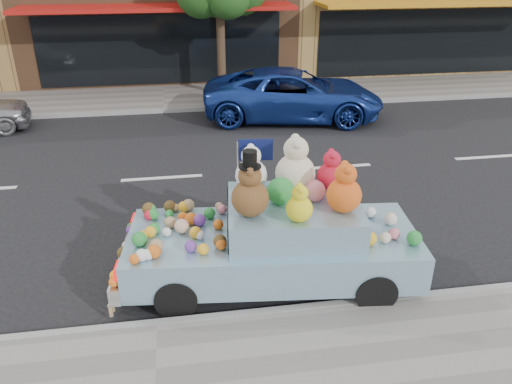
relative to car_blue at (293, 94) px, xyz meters
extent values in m
plane|color=black|center=(-3.88, -3.83, -0.73)|extent=(120.00, 120.00, 0.00)
cube|color=gray|center=(-3.88, 2.67, -0.67)|extent=(60.00, 3.00, 0.12)
cube|color=gray|center=(-3.88, -8.83, -0.67)|extent=(60.00, 0.12, 0.13)
cube|color=gray|center=(-3.88, 1.17, -0.67)|extent=(60.00, 0.12, 0.13)
cube|color=black|center=(-3.88, 4.15, 0.67)|extent=(8.50, 0.06, 2.40)
cube|color=#B51410|center=(-3.88, 3.27, 2.17)|extent=(9.00, 1.80, 0.12)
cube|color=black|center=(6.12, 4.15, 0.67)|extent=(8.50, 0.06, 2.40)
cube|color=orange|center=(6.12, 3.27, 2.17)|extent=(9.00, 1.80, 0.12)
cylinder|color=#38281C|center=(-1.88, 2.67, 0.87)|extent=(0.28, 0.28, 3.20)
imported|color=navy|center=(0.00, 0.00, 0.00)|extent=(5.62, 3.34, 1.47)
cylinder|color=black|center=(-0.82, -8.88, -0.43)|extent=(0.62, 0.26, 0.60)
cylinder|color=black|center=(-0.66, -7.32, -0.43)|extent=(0.62, 0.26, 0.60)
cylinder|color=black|center=(-3.61, -8.58, -0.43)|extent=(0.62, 0.26, 0.60)
cylinder|color=black|center=(-3.44, -7.03, -0.43)|extent=(0.62, 0.26, 0.60)
cube|color=#85ADC6|center=(-2.13, -7.95, -0.18)|extent=(4.45, 2.14, 0.60)
cube|color=#85ADC6|center=(-1.83, -7.98, 0.37)|extent=(2.05, 1.69, 0.50)
cube|color=silver|center=(-4.34, -7.72, -0.33)|extent=(0.35, 1.79, 0.26)
cube|color=red|center=(-4.36, -8.40, -0.01)|extent=(0.09, 0.28, 0.16)
cube|color=red|center=(-4.22, -7.05, -0.01)|extent=(0.09, 0.28, 0.16)
cube|color=black|center=(-2.78, -7.88, 0.37)|extent=(0.18, 1.30, 0.40)
sphere|color=brown|center=(-2.52, -8.26, 0.88)|extent=(0.52, 0.52, 0.52)
sphere|color=brown|center=(-2.52, -8.26, 1.21)|extent=(0.32, 0.32, 0.32)
sphere|color=brown|center=(-2.52, -8.38, 1.31)|extent=(0.12, 0.12, 0.12)
sphere|color=brown|center=(-2.52, -8.15, 1.31)|extent=(0.12, 0.12, 0.12)
cylinder|color=black|center=(-2.52, -8.26, 1.34)|extent=(0.30, 0.30, 0.02)
cylinder|color=black|center=(-2.52, -8.26, 1.45)|extent=(0.19, 0.19, 0.22)
sphere|color=beige|center=(-1.75, -7.64, 0.92)|extent=(0.60, 0.60, 0.60)
sphere|color=beige|center=(-1.75, -7.64, 1.30)|extent=(0.37, 0.37, 0.37)
sphere|color=beige|center=(-1.75, -7.77, 1.42)|extent=(0.14, 0.14, 0.14)
sphere|color=beige|center=(-1.75, -7.51, 1.42)|extent=(0.14, 0.14, 0.14)
sphere|color=#D04C13|center=(-1.22, -8.35, 0.86)|extent=(0.49, 0.49, 0.49)
sphere|color=#D04C13|center=(-1.22, -8.35, 1.18)|extent=(0.30, 0.30, 0.30)
sphere|color=#D04C13|center=(-1.22, -8.46, 1.28)|extent=(0.12, 0.12, 0.12)
sphere|color=#D04C13|center=(-1.22, -8.24, 1.28)|extent=(0.12, 0.12, 0.12)
sphere|color=#B01228|center=(-1.19, -7.65, 0.83)|extent=(0.43, 0.43, 0.43)
sphere|color=#B01228|center=(-1.19, -7.65, 1.11)|extent=(0.27, 0.27, 0.27)
sphere|color=#B01228|center=(-1.19, -7.74, 1.19)|extent=(0.10, 0.10, 0.10)
sphere|color=#B01228|center=(-1.19, -7.56, 1.19)|extent=(0.10, 0.10, 0.10)
sphere|color=silver|center=(-2.38, -7.47, 0.86)|extent=(0.48, 0.48, 0.48)
sphere|color=silver|center=(-2.38, -7.47, 1.17)|extent=(0.30, 0.30, 0.30)
sphere|color=silver|center=(-2.38, -7.58, 1.27)|extent=(0.11, 0.11, 0.11)
sphere|color=silver|center=(-2.38, -7.37, 1.27)|extent=(0.11, 0.11, 0.11)
sphere|color=yellow|center=(-1.89, -8.53, 0.80)|extent=(0.36, 0.36, 0.36)
sphere|color=yellow|center=(-1.89, -8.53, 1.03)|extent=(0.23, 0.23, 0.23)
sphere|color=yellow|center=(-1.89, -8.61, 1.11)|extent=(0.09, 0.09, 0.09)
sphere|color=yellow|center=(-1.89, -8.45, 1.11)|extent=(0.09, 0.09, 0.09)
sphere|color=#227D30|center=(-2.03, -7.96, 0.80)|extent=(0.40, 0.40, 0.40)
sphere|color=#D16874|center=(-1.53, -7.97, 0.77)|extent=(0.32, 0.32, 0.32)
sphere|color=#227D30|center=(-3.65, -7.26, 0.18)|extent=(0.13, 0.13, 0.13)
sphere|color=#937651|center=(-2.86, -7.12, 0.18)|extent=(0.13, 0.13, 0.13)
sphere|color=#937651|center=(-3.34, -7.06, 0.21)|extent=(0.19, 0.19, 0.19)
sphere|color=#227D30|center=(-3.88, -7.71, 0.21)|extent=(0.18, 0.18, 0.18)
sphere|color=red|center=(-3.96, -7.27, 0.20)|extent=(0.16, 0.16, 0.16)
sphere|color=#4F3816|center=(-3.64, -7.06, 0.21)|extent=(0.19, 0.19, 0.19)
sphere|color=#227D30|center=(-3.03, -7.38, 0.21)|extent=(0.18, 0.18, 0.18)
sphere|color=orange|center=(-3.19, -8.38, 0.20)|extent=(0.16, 0.16, 0.16)
sphere|color=#4F3816|center=(-3.97, -7.11, 0.22)|extent=(0.21, 0.21, 0.21)
sphere|color=#227D30|center=(-3.94, -7.12, 0.21)|extent=(0.18, 0.18, 0.18)
sphere|color=silver|center=(-3.69, -7.81, 0.18)|extent=(0.13, 0.13, 0.13)
sphere|color=#D16874|center=(-2.82, -7.26, 0.19)|extent=(0.16, 0.16, 0.16)
sphere|color=#612E8D|center=(-3.19, -7.58, 0.21)|extent=(0.19, 0.19, 0.19)
sphere|color=silver|center=(-4.02, -8.41, 0.20)|extent=(0.17, 0.17, 0.17)
sphere|color=#937651|center=(-3.56, -7.06, 0.18)|extent=(0.13, 0.13, 0.13)
sphere|color=orange|center=(-4.04, -7.91, 0.20)|extent=(0.16, 0.16, 0.16)
sphere|color=orange|center=(-3.42, -7.09, 0.21)|extent=(0.18, 0.18, 0.18)
sphere|color=#D75914|center=(-2.93, -8.29, 0.20)|extent=(0.16, 0.16, 0.16)
sphere|color=#D75914|center=(-4.12, -8.47, 0.19)|extent=(0.14, 0.14, 0.14)
sphere|color=silver|center=(-3.94, -8.39, 0.19)|extent=(0.16, 0.16, 0.16)
sphere|color=orange|center=(-3.92, -7.80, 0.20)|extent=(0.17, 0.17, 0.17)
sphere|color=#D75914|center=(-3.45, -7.40, 0.19)|extent=(0.15, 0.15, 0.15)
sphere|color=#227D30|center=(-4.07, -8.02, 0.23)|extent=(0.22, 0.22, 0.22)
sphere|color=#D75914|center=(-3.86, -8.36, 0.21)|extent=(0.19, 0.19, 0.19)
sphere|color=#227D30|center=(-3.90, -7.27, 0.20)|extent=(0.17, 0.17, 0.17)
sphere|color=#D75914|center=(-2.92, -7.72, 0.19)|extent=(0.15, 0.15, 0.15)
sphere|color=#612E8D|center=(-3.36, -8.29, 0.20)|extent=(0.17, 0.17, 0.17)
sphere|color=#937651|center=(-3.83, -8.21, 0.21)|extent=(0.19, 0.19, 0.19)
sphere|color=#4F3816|center=(-2.94, -8.23, 0.21)|extent=(0.19, 0.19, 0.19)
sphere|color=#D75914|center=(-3.32, -7.52, 0.21)|extent=(0.19, 0.19, 0.19)
sphere|color=orange|center=(-3.27, -7.93, 0.21)|extent=(0.18, 0.18, 0.18)
sphere|color=#937651|center=(-3.64, -7.57, 0.21)|extent=(0.18, 0.18, 0.18)
sphere|color=silver|center=(-3.21, -7.97, 0.18)|extent=(0.14, 0.14, 0.14)
sphere|color=#D8A88C|center=(-3.47, -7.76, 0.24)|extent=(0.22, 0.22, 0.22)
sphere|color=#D75914|center=(-4.35, -7.78, -0.13)|extent=(0.15, 0.15, 0.15)
sphere|color=#D75914|center=(-4.42, -8.49, -0.13)|extent=(0.14, 0.14, 0.14)
sphere|color=#4F3816|center=(-4.35, -7.81, -0.11)|extent=(0.18, 0.18, 0.18)
sphere|color=orange|center=(-4.41, -8.36, -0.12)|extent=(0.16, 0.16, 0.16)
sphere|color=#612E8D|center=(-4.28, -7.13, -0.12)|extent=(0.16, 0.16, 0.16)
sphere|color=beige|center=(-4.32, -7.57, -0.14)|extent=(0.13, 0.13, 0.13)
sphere|color=#227D30|center=(-4.27, -7.05, -0.12)|extent=(0.16, 0.16, 0.16)
sphere|color=#227D30|center=(-0.21, -8.61, 0.23)|extent=(0.22, 0.22, 0.22)
sphere|color=silver|center=(-0.53, -7.73, 0.20)|extent=(0.17, 0.17, 0.17)
sphere|color=beige|center=(-0.59, -8.49, 0.20)|extent=(0.17, 0.17, 0.17)
sphere|color=#4F3816|center=(-0.81, -7.88, 0.20)|extent=(0.16, 0.16, 0.16)
sphere|color=orange|center=(-0.83, -8.50, 0.22)|extent=(0.21, 0.21, 0.21)
sphere|color=beige|center=(-0.32, -8.01, 0.22)|extent=(0.20, 0.20, 0.20)
sphere|color=#D16874|center=(-0.43, -8.41, 0.20)|extent=(0.17, 0.17, 0.17)
cylinder|color=#997A54|center=(-4.51, -8.56, -0.57)|extent=(0.06, 0.06, 0.17)
sphere|color=#997A54|center=(-4.51, -8.56, -0.47)|extent=(0.07, 0.07, 0.07)
cylinder|color=#997A54|center=(-4.50, -8.44, -0.57)|extent=(0.06, 0.06, 0.17)
sphere|color=#997A54|center=(-4.50, -8.44, -0.47)|extent=(0.07, 0.07, 0.07)
cylinder|color=#997A54|center=(-4.48, -8.33, -0.57)|extent=(0.06, 0.06, 0.17)
sphere|color=#997A54|center=(-4.48, -8.33, -0.47)|extent=(0.07, 0.07, 0.07)
cylinder|color=#997A54|center=(-4.47, -8.22, -0.57)|extent=(0.06, 0.06, 0.17)
sphere|color=#997A54|center=(-4.47, -8.22, -0.47)|extent=(0.07, 0.07, 0.07)
cylinder|color=#997A54|center=(-4.46, -8.11, -0.57)|extent=(0.06, 0.06, 0.17)
sphere|color=#997A54|center=(-4.46, -8.11, -0.47)|extent=(0.07, 0.07, 0.07)
cylinder|color=#997A54|center=(-4.45, -7.99, -0.57)|extent=(0.06, 0.06, 0.17)
sphere|color=#997A54|center=(-4.45, -7.99, -0.47)|extent=(0.07, 0.07, 0.07)
cylinder|color=#997A54|center=(-4.44, -7.88, -0.57)|extent=(0.06, 0.06, 0.17)
sphere|color=#997A54|center=(-4.44, -7.88, -0.47)|extent=(0.07, 0.07, 0.07)
cylinder|color=#997A54|center=(-4.42, -7.77, -0.57)|extent=(0.06, 0.06, 0.17)
sphere|color=#997A54|center=(-4.42, -7.77, -0.47)|extent=(0.07, 0.07, 0.07)
cylinder|color=#997A54|center=(-4.41, -7.66, -0.57)|extent=(0.06, 0.06, 0.17)
sphere|color=#997A54|center=(-4.41, -7.66, -0.47)|extent=(0.07, 0.07, 0.07)
cylinder|color=#997A54|center=(-4.40, -7.54, -0.57)|extent=(0.06, 0.06, 0.17)
sphere|color=#997A54|center=(-4.40, -7.54, -0.47)|extent=(0.07, 0.07, 0.07)
cylinder|color=#997A54|center=(-4.39, -7.43, -0.57)|extent=(0.06, 0.06, 0.17)
sphere|color=#997A54|center=(-4.39, -7.43, -0.47)|extent=(0.07, 0.07, 0.07)
cylinder|color=#997A54|center=(-4.38, -7.32, -0.57)|extent=(0.06, 0.06, 0.17)
sphere|color=#997A54|center=(-4.38, -7.32, -0.47)|extent=(0.07, 0.07, 0.07)
cylinder|color=#997A54|center=(-4.37, -7.20, -0.57)|extent=(0.06, 0.06, 0.17)
sphere|color=#997A54|center=(-4.37, -7.20, -0.47)|extent=(0.07, 0.07, 0.07)
cylinder|color=#997A54|center=(-4.35, -7.09, -0.57)|extent=(0.06, 0.06, 0.17)
sphere|color=#997A54|center=(-4.35, -7.09, -0.47)|extent=(0.07, 0.07, 0.07)
cylinder|color=#997A54|center=(-4.34, -6.98, -0.57)|extent=(0.06, 0.06, 0.17)
sphere|color=#997A54|center=(-4.34, -6.98, -0.47)|extent=(0.07, 0.07, 0.07)
cylinder|color=#997A54|center=(-4.33, -6.87, -0.57)|extent=(0.06, 0.06, 0.17)
sphere|color=#997A54|center=(-4.33, -6.87, -0.47)|extent=(0.07, 0.07, 0.07)
cylinder|color=silver|center=(-2.56, -7.25, 0.97)|extent=(0.02, 0.02, 0.70)
cube|color=#0C1447|center=(-2.28, -7.26, 1.18)|extent=(0.52, 0.07, 0.34)
camera|label=1|loc=(-3.38, -14.23, 3.94)|focal=35.00mm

